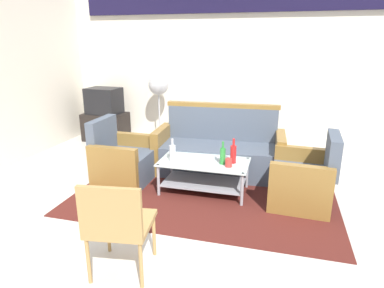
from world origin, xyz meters
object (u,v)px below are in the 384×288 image
Objects in this scene: armchair_left at (123,161)px; television at (104,101)px; armchair_right at (304,181)px; bottle_red at (233,154)px; wicker_chair at (117,221)px; cup at (229,163)px; couch at (219,152)px; tv_stand at (106,127)px; bottle_green at (223,156)px; bottle_clear at (172,153)px; coffee_table at (204,172)px; pedestal_fan at (159,89)px.

television is (-1.22, 1.75, 0.47)m from armchair_left.
armchair_right is 1.35× the size of television.
wicker_chair is at bearing -110.14° from bottle_red.
cup is 3.29m from television.
couch reaches higher than tv_stand.
television reaches higher than armchair_right.
couch is 6.52× the size of bottle_green.
bottle_green is 3.17m from television.
armchair_right is at bearing 2.88° from bottle_clear.
wicker_chair is at bearing -110.86° from cup.
armchair_right is at bearing 41.18° from wicker_chair.
bottle_green is 0.92× the size of bottle_red.
bottle_green is 0.13m from cup.
tv_stand is at bearing 136.52° from bottle_clear.
armchair_left reaches higher than coffee_table.
cup is (-0.87, -0.10, 0.17)m from armchair_right.
pedestal_fan is at bearing 129.42° from cup.
coffee_table is at bearing 162.14° from cup.
armchair_left is 2.13m from tv_stand.
armchair_right is 1.06× the size of tv_stand.
bottle_red is 3.07× the size of cup.
cup is at bearing 61.23° from wicker_chair.
bottle_clear is at bearing -167.38° from coffee_table.
coffee_table is at bearing 12.62° from bottle_clear.
cup is 0.16× the size of television.
bottle_clear is at bearing 140.80° from television.
bottle_green is 0.33× the size of wicker_chair.
tv_stand is (-2.35, 1.79, -0.01)m from coffee_table.
bottle_green is at bearing -35.02° from tv_stand.
pedestal_fan is (1.08, 0.05, 0.75)m from tv_stand.
coffee_table is (-1.19, 0.01, -0.02)m from armchair_right.
bottle_green is (0.24, -0.03, 0.25)m from coffee_table.
bottle_green is 3.17m from tv_stand.
coffee_table is at bearing 92.89° from armchair_right.
wicker_chair is at bearing -99.66° from coffee_table.
tv_stand is at bearing 112.60° from wicker_chair.
pedestal_fan is at bearing 124.74° from coffee_table.
tv_stand is at bearing 144.98° from bottle_green.
tv_stand is at bearing -27.04° from couch.
tv_stand is 0.50m from television.
wicker_chair reaches higher than cup.
wicker_chair is (-0.29, -1.71, 0.22)m from coffee_table.
armchair_left is at bearing -85.47° from pedestal_fan.
wicker_chair is (-0.35, -2.41, 0.18)m from couch.
couch is 1.36m from armchair_left.
armchair_right is at bearing 145.25° from couch.
cup is at bearing -50.58° from pedestal_fan.
bottle_clear is at bearing 85.21° from wicker_chair.
armchair_left is at bearing 174.49° from cup.
television reaches higher than couch.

